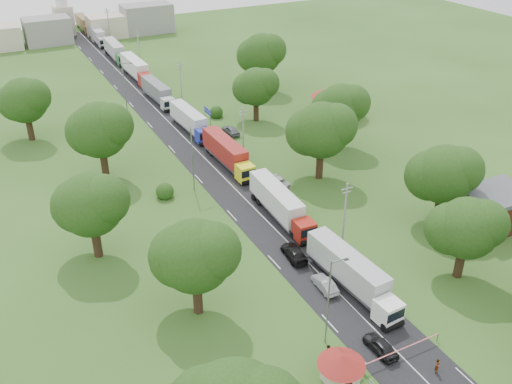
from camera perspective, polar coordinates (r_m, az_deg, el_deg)
ground at (r=74.68m, az=2.04°, el=-3.86°), size 260.00×260.00×0.00m
road at (r=90.29m, az=-4.12°, el=2.33°), size 8.00×200.00×0.04m
boom_barrier at (r=57.70m, az=13.37°, el=-15.52°), size 9.22×0.35×1.18m
guard_booth at (r=54.02m, az=8.52°, el=-16.82°), size 4.40×4.40×3.45m
info_sign at (r=103.54m, az=-4.86°, el=7.76°), size 0.12×3.10×4.10m
pole_1 at (r=69.82m, az=8.86°, el=-2.27°), size 1.60×0.24×9.00m
pole_2 at (r=91.17m, az=-1.29°, el=5.93°), size 1.60×0.24×9.00m
pole_3 at (r=115.40m, az=-7.51°, el=10.79°), size 1.60×0.24×9.00m
pole_4 at (r=141.04m, az=-11.63°, el=13.87°), size 1.60×0.24×9.00m
pole_5 at (r=167.43m, az=-14.53°, el=15.94°), size 1.60×0.24×9.00m
lamp_0 at (r=55.48m, az=7.40°, el=-10.48°), size 2.03×0.22×10.00m
lamp_1 at (r=81.91m, az=-6.29°, el=3.60°), size 2.03×0.22×10.00m
lamp_2 at (r=113.10m, az=-12.95°, el=10.38°), size 2.03×0.22×10.00m
tree_2 at (r=67.22m, az=20.27°, el=-3.35°), size 8.00×8.00×10.10m
tree_3 at (r=76.70m, az=18.26°, el=1.74°), size 8.80×8.80×11.07m
tree_4 at (r=84.73m, az=6.52°, el=6.20°), size 9.60×9.60×12.05m
tree_5 at (r=95.84m, az=8.45°, el=8.45°), size 8.80×8.80×11.07m
tree_6 at (r=106.26m, az=-0.03°, el=10.50°), size 8.00×8.00×10.10m
tree_7 at (r=122.59m, az=0.52°, el=13.69°), size 9.60×9.60×12.05m
tree_10 at (r=58.00m, az=-6.18°, el=-6.30°), size 8.80×8.80×11.07m
tree_11 at (r=68.94m, az=-16.25°, el=-1.16°), size 8.80×8.80×11.07m
tree_12 at (r=87.39m, az=-15.41°, el=6.04°), size 9.60×9.60×12.05m
tree_13 at (r=105.28m, az=-22.19°, el=8.50°), size 8.80×8.80×11.07m
house_brick at (r=80.56m, az=22.84°, el=-1.52°), size 8.60×6.60×5.20m
house_cream at (r=110.50m, az=8.25°, el=9.33°), size 10.08×10.08×5.80m
distant_town at (r=171.50m, az=-16.51°, el=15.57°), size 52.00×8.00×8.00m
church at (r=178.03m, az=-18.70°, el=16.36°), size 5.00×5.00×12.30m
truck_0 at (r=64.50m, az=9.61°, el=-8.01°), size 3.27×14.80×4.09m
truck_1 at (r=76.32m, az=2.40°, el=-1.17°), size 2.98×14.71×4.07m
truck_2 at (r=90.38m, az=-2.87°, el=3.93°), size 2.74×14.72×4.08m
truck_3 at (r=103.49m, az=-6.60°, el=7.11°), size 2.92×14.15×3.91m
truck_4 at (r=118.94m, az=-9.80°, el=9.82°), size 2.88×13.70×3.79m
truck_5 at (r=134.25m, az=-11.93°, el=11.99°), size 2.93×15.58×4.31m
truck_6 at (r=150.37m, az=-13.90°, el=13.57°), size 2.78×14.78×4.09m
truck_7 at (r=167.19m, az=-15.56°, el=14.86°), size 2.64×14.01×3.88m
truck_8 at (r=182.62m, az=-16.82°, el=15.86°), size 2.55×14.08×3.90m
car_lane_front at (r=58.58m, az=12.36°, el=-14.80°), size 1.74×4.15×1.40m
car_lane_mid at (r=64.94m, az=6.89°, el=-9.15°), size 1.62×4.12×1.33m
car_lane_rear at (r=69.39m, az=3.85°, el=-6.09°), size 2.52×5.10×1.43m
car_verge_near at (r=85.09m, az=2.08°, el=1.13°), size 2.49×5.07×1.39m
car_verge_far at (r=102.20m, az=-2.53°, el=6.19°), size 2.03×4.58×1.53m
pedestrian_near at (r=57.82m, az=17.68°, el=-16.28°), size 0.69×0.69×1.63m
pedestrian_booth at (r=56.96m, az=7.24°, el=-15.64°), size 0.76×0.90×1.62m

